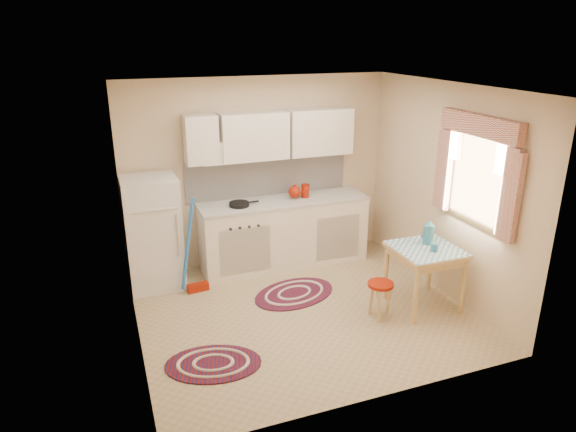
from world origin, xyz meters
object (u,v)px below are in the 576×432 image
object	(u,v)px
fridge	(153,233)
base_cabinets	(284,233)
stool	(380,300)
table	(424,277)

from	to	relation	value
fridge	base_cabinets	world-z (taller)	fridge
fridge	stool	xyz separation A→B (m)	(2.23, -1.66, -0.49)
fridge	stool	distance (m)	2.82
fridge	base_cabinets	size ratio (longest dim) A/B	0.62
fridge	table	bearing A→B (deg)	-29.73
stool	base_cabinets	bearing A→B (deg)	106.67
base_cabinets	table	distance (m)	2.00
fridge	table	distance (m)	3.27
base_cabinets	table	bearing A→B (deg)	-56.37
fridge	stool	world-z (taller)	fridge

